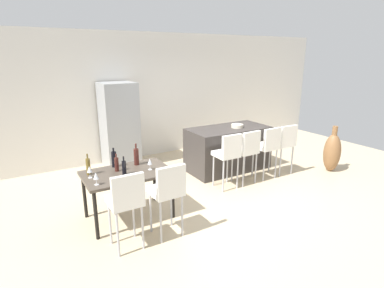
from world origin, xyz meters
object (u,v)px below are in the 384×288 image
(dining_chair_far, at_px, (168,189))
(floor_vase, at_px, (332,152))
(wine_glass_inner, at_px, (96,176))
(fruit_bowl, at_px, (237,126))
(bar_chair_left, at_px, (228,152))
(wine_bottle_right, at_px, (117,164))
(dining_table, at_px, (127,177))
(wine_bottle_far, at_px, (124,167))
(refrigerator, at_px, (119,125))
(dining_chair_near, at_px, (126,199))
(wine_bottle_end, at_px, (114,159))
(wine_bottle_middle, at_px, (136,156))
(wine_glass_left, at_px, (89,169))
(bar_chair_far, at_px, (284,142))
(wine_glass_near, at_px, (150,162))
(bar_chair_right, at_px, (268,145))
(wine_bottle_corner, at_px, (88,166))
(bar_chair_middle, at_px, (247,149))
(kitchen_island, at_px, (228,149))

(dining_chair_far, bearing_deg, floor_vase, 6.48)
(wine_glass_inner, xyz_separation_m, fruit_bowl, (3.22, 1.08, 0.09))
(bar_chair_left, xyz_separation_m, wine_bottle_right, (-2.04, 0.01, 0.15))
(dining_table, xyz_separation_m, wine_bottle_far, (-0.07, -0.08, 0.18))
(refrigerator, xyz_separation_m, floor_vase, (3.74, -2.61, -0.51))
(dining_chair_near, distance_m, refrigerator, 3.22)
(dining_table, height_order, dining_chair_near, dining_chair_near)
(floor_vase, bearing_deg, wine_bottle_end, 172.21)
(dining_chair_far, bearing_deg, wine_bottle_middle, 92.96)
(wine_bottle_middle, xyz_separation_m, wine_glass_left, (-0.76, -0.18, -0.01))
(bar_chair_far, relative_size, wine_glass_near, 6.03)
(dining_chair_far, xyz_separation_m, refrigerator, (0.35, 3.07, 0.22))
(bar_chair_right, xyz_separation_m, wine_bottle_end, (-2.99, 0.21, 0.17))
(wine_bottle_corner, bearing_deg, dining_chair_far, -49.90)
(wine_glass_left, bearing_deg, wine_bottle_end, 31.97)
(wine_bottle_far, bearing_deg, wine_glass_inner, -159.36)
(bar_chair_far, relative_size, wine_bottle_far, 3.81)
(wine_bottle_middle, xyz_separation_m, wine_glass_near, (0.09, -0.31, -0.01))
(fruit_bowl, bearing_deg, wine_bottle_corner, -168.45)
(wine_bottle_right, height_order, fruit_bowl, wine_bottle_right)
(bar_chair_far, relative_size, wine_bottle_corner, 3.36)
(wine_bottle_far, height_order, wine_glass_left, wine_bottle_far)
(dining_chair_near, relative_size, wine_bottle_far, 3.81)
(bar_chair_right, relative_size, fruit_bowl, 4.21)
(bar_chair_middle, bearing_deg, wine_bottle_middle, 176.68)
(bar_chair_right, relative_size, wine_glass_near, 6.03)
(wine_glass_left, xyz_separation_m, wine_glass_inner, (0.02, -0.29, 0.00))
(wine_glass_near, relative_size, fruit_bowl, 0.70)
(dining_chair_near, relative_size, wine_glass_near, 6.03)
(kitchen_island, xyz_separation_m, dining_chair_near, (-2.83, -1.68, 0.24))
(wine_glass_near, distance_m, floor_vase, 4.08)
(wine_glass_left, relative_size, wine_glass_inner, 1.00)
(refrigerator, height_order, fruit_bowl, refrigerator)
(wine_bottle_far, relative_size, wine_bottle_end, 0.92)
(bar_chair_right, xyz_separation_m, wine_glass_near, (-2.57, -0.19, 0.17))
(wine_bottle_corner, relative_size, wine_glass_left, 1.80)
(dining_chair_far, bearing_deg, wine_bottle_end, 109.41)
(refrigerator, bearing_deg, bar_chair_middle, -51.92)
(wine_bottle_far, bearing_deg, bar_chair_middle, 4.25)
(bar_chair_right, distance_m, wine_bottle_far, 2.97)
(wine_bottle_corner, height_order, floor_vase, wine_bottle_corner)
(wine_bottle_right, xyz_separation_m, fruit_bowl, (2.83, 0.73, 0.11))
(wine_bottle_right, bearing_deg, fruit_bowl, 14.44)
(bar_chair_far, distance_m, dining_table, 3.36)
(wine_bottle_far, xyz_separation_m, refrigerator, (0.71, 2.39, 0.07))
(bar_chair_middle, relative_size, refrigerator, 0.57)
(wine_bottle_end, bearing_deg, bar_chair_left, -5.96)
(bar_chair_right, bearing_deg, floor_vase, -15.15)
(wine_bottle_end, bearing_deg, bar_chair_far, -3.50)
(wine_bottle_end, relative_size, refrigerator, 0.16)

